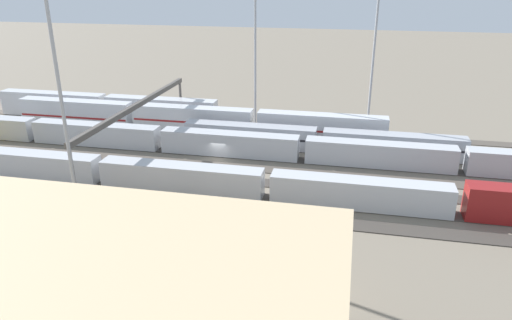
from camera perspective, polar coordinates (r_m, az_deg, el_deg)
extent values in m
plane|color=#756B5B|center=(77.94, -4.71, 0.03)|extent=(400.00, 400.00, 0.00)
cube|color=#4C443D|center=(93.84, -1.70, 3.89)|extent=(140.00, 2.80, 0.12)
cube|color=#4C443D|center=(89.23, -2.45, 2.93)|extent=(140.00, 2.80, 0.12)
cube|color=#3D3833|center=(84.66, -3.28, 1.88)|extent=(140.00, 2.80, 0.12)
cube|color=#3D3833|center=(80.15, -4.21, 0.71)|extent=(140.00, 2.80, 0.12)
cube|color=#4C443D|center=(75.70, -5.25, -0.61)|extent=(140.00, 2.80, 0.12)
cube|color=#3D3833|center=(71.32, -6.41, -2.08)|extent=(140.00, 2.80, 0.12)
cube|color=#4C443D|center=(67.02, -7.73, -3.75)|extent=(140.00, 2.80, 0.12)
cube|color=#3D3833|center=(62.83, -9.23, -5.64)|extent=(140.00, 2.80, 0.12)
cube|color=#B7BABF|center=(76.72, 14.56, 0.64)|extent=(23.00, 3.00, 3.80)
cube|color=#B7BABF|center=(79.08, -3.18, 1.95)|extent=(23.00, 3.00, 3.80)
cube|color=#B7BABF|center=(88.28, -18.56, 2.94)|extent=(23.00, 3.00, 3.80)
cube|color=silver|center=(98.27, -11.29, 5.85)|extent=(23.00, 3.00, 5.00)
cube|color=silver|center=(109.91, -23.06, 6.19)|extent=(23.00, 3.00, 5.00)
cube|color=silver|center=(86.03, 7.84, 3.83)|extent=(23.00, 3.00, 5.00)
cube|color=maroon|center=(86.10, 7.83, 3.67)|extent=(22.40, 3.06, 0.36)
cube|color=silver|center=(90.81, -7.60, 4.79)|extent=(23.00, 3.00, 5.00)
cube|color=maroon|center=(90.83, -7.60, 4.75)|extent=(22.40, 3.06, 0.36)
cube|color=silver|center=(101.31, -20.69, 5.33)|extent=(23.00, 3.00, 5.00)
cube|color=maroon|center=(101.46, -20.65, 5.03)|extent=(22.40, 3.06, 0.36)
cube|color=#B7BABF|center=(62.74, 12.29, -3.92)|extent=(23.00, 3.00, 3.80)
cube|color=#B7BABF|center=(66.68, -8.94, -2.11)|extent=(23.00, 3.00, 3.80)
cube|color=#B7BABF|center=(78.28, -25.77, -0.45)|extent=(23.00, 3.00, 3.80)
cube|color=#A8AAB2|center=(81.58, 16.11, 1.74)|extent=(23.00, 3.00, 3.80)
cube|color=black|center=(81.55, 16.12, 1.81)|extent=(22.40, 3.06, 0.36)
cube|color=#A8AAB2|center=(83.13, -0.72, 2.97)|extent=(23.00, 3.00, 3.80)
cube|color=black|center=(83.09, -0.72, 3.05)|extent=(22.40, 3.06, 0.36)
cylinder|color=#9EA0A5|center=(90.76, 13.93, 12.58)|extent=(0.44, 0.44, 30.66)
cylinder|color=#9EA0A5|center=(61.40, -22.25, 6.51)|extent=(0.44, 0.44, 28.41)
cylinder|color=#9EA0A5|center=(91.90, -0.09, 13.17)|extent=(0.44, 0.44, 30.25)
cylinder|color=#4C4742|center=(98.51, -8.99, 6.87)|extent=(0.50, 0.50, 8.00)
cylinder|color=#4C4742|center=(65.30, -21.02, -1.98)|extent=(0.50, 0.50, 8.00)
cube|color=#4C4742|center=(80.03, -14.08, 6.35)|extent=(0.70, 40.00, 0.80)
cube|color=tan|center=(39.70, -21.60, -15.69)|extent=(40.85, 18.52, 10.80)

